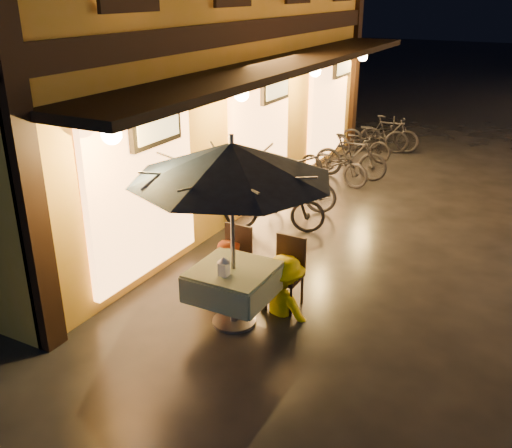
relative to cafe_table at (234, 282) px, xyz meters
The scene contains 16 objects.
ground 1.88m from the cafe_table, ahead, with size 90.00×90.00×0.00m, color black.
west_building 6.36m from the cafe_table, 135.26° to the left, with size 5.90×11.40×7.40m.
cafe_table is the anchor object (origin of this frame).
patio_umbrella 1.56m from the cafe_table, ahead, with size 2.43×2.43×2.46m.
cafe_chair_left 0.84m from the cafe_table, 118.51° to the left, with size 0.42×0.42×0.97m.
cafe_chair_right 0.84m from the cafe_table, 61.49° to the left, with size 0.42×0.42×0.97m.
table_lantern 0.40m from the cafe_table, 90.00° to the right, with size 0.16×0.16×0.25m.
person_orange 0.78m from the cafe_table, 128.16° to the left, with size 0.78×0.61×1.61m, color orange.
person_yellow 0.74m from the cafe_table, 52.78° to the left, with size 0.99×0.57×1.54m, color #FFE100.
bicycle_0 3.08m from the cafe_table, 106.77° to the left, with size 0.62×1.79×0.94m, color black.
bicycle_1 4.08m from the cafe_table, 103.38° to the left, with size 0.45×1.59×0.95m, color black.
bicycle_2 5.99m from the cafe_table, 98.73° to the left, with size 0.58×1.66×0.87m, color black.
bicycle_3 6.48m from the cafe_table, 96.24° to the left, with size 0.47×1.66×1.00m, color black.
bicycle_4 8.05m from the cafe_table, 96.99° to the left, with size 0.56×1.61×0.85m, color black.
bicycle_5 9.12m from the cafe_table, 93.66° to the left, with size 0.44×1.55×0.93m, color black.
bicycle_6 8.91m from the cafe_table, 95.83° to the left, with size 0.61×1.75×0.92m, color black.
Camera 1 is at (1.41, -5.32, 3.98)m, focal length 40.00 mm.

